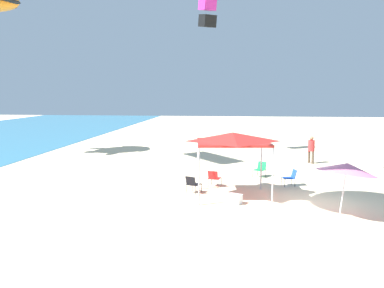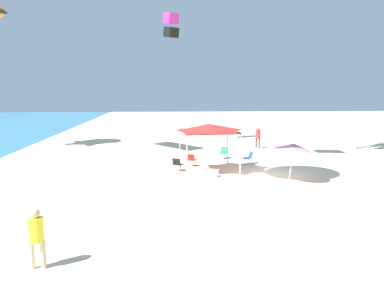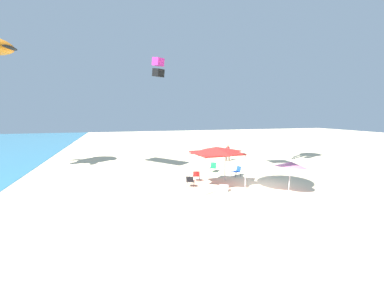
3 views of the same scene
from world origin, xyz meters
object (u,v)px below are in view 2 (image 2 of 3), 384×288
at_px(canopy_tent, 209,128).
at_px(person_watching_sky, 36,234).
at_px(folding_chair_right_of_tent, 178,164).
at_px(kite_box_magenta, 171,25).
at_px(cooler_box, 212,173).
at_px(beach_umbrella, 294,147).
at_px(folding_chair_left_of_tent, 248,157).
at_px(folding_chair_facing_ocean, 191,159).
at_px(person_by_tent, 258,136).
at_px(folding_chair_near_cooler, 223,152).

height_order(canopy_tent, person_watching_sky, canopy_tent).
bearing_deg(folding_chair_right_of_tent, kite_box_magenta, -62.52).
bearing_deg(cooler_box, person_watching_sky, 151.13).
xyz_separation_m(beach_umbrella, cooler_box, (1.54, 4.09, -1.69)).
bearing_deg(cooler_box, beach_umbrella, -110.61).
distance_m(canopy_tent, kite_box_magenta, 14.82).
bearing_deg(canopy_tent, folding_chair_left_of_tent, -49.27).
distance_m(canopy_tent, beach_umbrella, 5.02).
xyz_separation_m(folding_chair_facing_ocean, person_watching_sky, (-13.95, 5.04, 0.53)).
bearing_deg(cooler_box, kite_box_magenta, 9.05).
relative_size(canopy_tent, beach_umbrella, 1.48).
distance_m(beach_umbrella, kite_box_magenta, 18.43).
relative_size(person_by_tent, kite_box_magenta, 0.82).
relative_size(cooler_box, person_watching_sky, 0.43).
bearing_deg(folding_chair_right_of_tent, folding_chair_facing_ocean, -96.23).
bearing_deg(folding_chair_left_of_tent, person_by_tent, 149.42).
xyz_separation_m(folding_chair_left_of_tent, person_by_tent, (6.66, -2.14, 0.57)).
xyz_separation_m(folding_chair_near_cooler, cooler_box, (-5.60, 1.39, -0.27)).
distance_m(folding_chair_left_of_tent, folding_chair_near_cooler, 2.44).
relative_size(person_watching_sky, kite_box_magenta, 0.78).
distance_m(canopy_tent, cooler_box, 2.67).
distance_m(cooler_box, person_by_tent, 11.38).
distance_m(beach_umbrella, folding_chair_facing_ocean, 6.96).
bearing_deg(folding_chair_right_of_tent, folding_chair_near_cooler, -102.92).
relative_size(folding_chair_left_of_tent, person_by_tent, 0.46).
bearing_deg(kite_box_magenta, cooler_box, 64.20).
distance_m(canopy_tent, folding_chair_right_of_tent, 2.85).
bearing_deg(cooler_box, person_by_tent, -25.56).
bearing_deg(beach_umbrella, person_by_tent, -3.89).
height_order(beach_umbrella, kite_box_magenta, kite_box_magenta).
distance_m(folding_chair_facing_ocean, kite_box_magenta, 14.54).
bearing_deg(folding_chair_right_of_tent, folding_chair_left_of_tent, -130.20).
bearing_deg(folding_chair_left_of_tent, person_watching_sky, -43.95).
bearing_deg(beach_umbrella, folding_chair_right_of_tent, 62.86).
bearing_deg(folding_chair_facing_ocean, folding_chair_right_of_tent, 73.21).
bearing_deg(person_by_tent, beach_umbrella, -41.19).
distance_m(canopy_tent, folding_chair_facing_ocean, 2.98).
bearing_deg(folding_chair_left_of_tent, beach_umbrella, 1.90).
relative_size(folding_chair_right_of_tent, kite_box_magenta, 0.37).
height_order(beach_umbrella, folding_chair_facing_ocean, beach_umbrella).
height_order(folding_chair_near_cooler, person_watching_sky, person_watching_sky).
bearing_deg(beach_umbrella, kite_box_magenta, 22.46).
xyz_separation_m(folding_chair_left_of_tent, person_watching_sky, (-14.56, 8.81, 0.53)).
bearing_deg(beach_umbrella, canopy_tent, 57.64).
bearing_deg(person_by_tent, folding_chair_facing_ocean, -76.44).
bearing_deg(person_by_tent, folding_chair_near_cooler, -74.43).
xyz_separation_m(folding_chair_right_of_tent, cooler_box, (-1.55, -1.93, -0.27)).
bearing_deg(folding_chair_facing_ocean, kite_box_magenta, -68.07).
bearing_deg(cooler_box, folding_chair_right_of_tent, 51.24).
height_order(folding_chair_facing_ocean, person_by_tent, person_by_tent).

